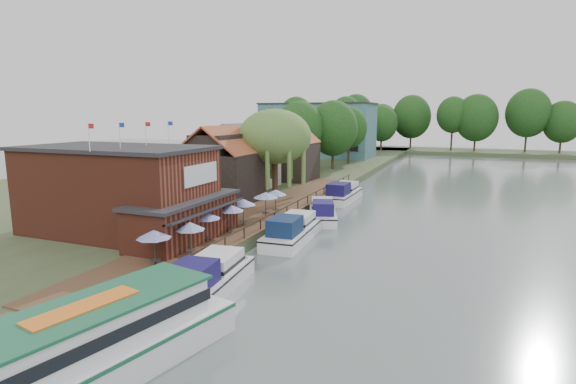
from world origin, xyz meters
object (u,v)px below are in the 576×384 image
at_px(umbrella_5, 266,204).
at_px(umbrella_6, 276,201).
at_px(cottage_c, 291,151).
at_px(cruiser_2, 322,209).
at_px(tour_boat, 69,351).
at_px(umbrella_3, 231,219).
at_px(hotel_block, 318,130).
at_px(umbrella_0, 154,248).
at_px(umbrella_4, 243,212).
at_px(pub, 137,191).
at_px(umbrella_1, 190,239).
at_px(cruiser_1, 292,227).
at_px(swan, 134,325).
at_px(umbrella_2, 206,227).
at_px(cruiser_0, 207,274).
at_px(cottage_b, 239,156).
at_px(cottage_a, 220,164).
at_px(cruiser_3, 343,191).
at_px(willow, 275,153).

bearing_deg(umbrella_5, umbrella_6, 80.47).
xyz_separation_m(cottage_c, cruiser_2, (11.13, -19.22, -4.11)).
bearing_deg(cottage_c, tour_boat, -78.05).
bearing_deg(umbrella_3, hotel_block, 102.37).
distance_m(umbrella_0, umbrella_4, 11.64).
bearing_deg(hotel_block, umbrella_6, -75.56).
height_order(pub, umbrella_1, pub).
xyz_separation_m(cruiser_1, swan, (-1.63, -17.97, -1.02)).
bearing_deg(umbrella_2, cruiser_0, -57.87).
xyz_separation_m(umbrella_5, swan, (2.43, -21.31, -2.07)).
distance_m(cottage_b, umbrella_1, 30.52).
bearing_deg(cottage_a, umbrella_0, -70.74).
distance_m(cottage_c, tour_boat, 52.03).
bearing_deg(cruiser_3, umbrella_3, -98.06).
relative_size(cottage_c, umbrella_2, 3.58).
distance_m(pub, umbrella_6, 13.72).
height_order(willow, umbrella_4, willow).
distance_m(cottage_a, umbrella_6, 9.60).
xyz_separation_m(cottage_a, cruiser_3, (11.39, 10.49, -3.98)).
relative_size(umbrella_4, cruiser_0, 0.23).
height_order(cottage_c, umbrella_3, cottage_c).
height_order(willow, cruiser_0, willow).
bearing_deg(umbrella_3, willow, 101.33).
distance_m(umbrella_0, swan, 6.95).
bearing_deg(cottage_b, umbrella_1, -68.30).
distance_m(willow, umbrella_0, 26.35).
xyz_separation_m(umbrella_1, tour_boat, (3.51, -13.55, -0.63)).
relative_size(cottage_c, tour_boat, 0.56).
height_order(umbrella_5, cruiser_2, umbrella_5).
distance_m(hotel_block, cruiser_2, 59.69).
bearing_deg(willow, umbrella_2, -81.50).
distance_m(cottage_c, cruiser_3, 14.01).
bearing_deg(umbrella_3, swan, -80.00).
height_order(umbrella_5, cruiser_1, umbrella_5).
height_order(cottage_c, tour_boat, cottage_c).
bearing_deg(umbrella_1, cottage_c, 100.99).
height_order(cruiser_0, swan, cruiser_0).
xyz_separation_m(umbrella_3, cruiser_2, (4.25, 11.64, -1.15)).
height_order(hotel_block, umbrella_4, hotel_block).
height_order(cottage_a, umbrella_5, cottage_a).
relative_size(umbrella_2, cruiser_1, 0.23).
bearing_deg(cruiser_2, umbrella_5, -147.14).
distance_m(cottage_c, umbrella_0, 40.51).
distance_m(cruiser_1, tour_boat, 23.03).
distance_m(umbrella_6, cruiser_1, 6.41).
height_order(umbrella_1, umbrella_4, same).
relative_size(umbrella_1, tour_boat, 0.16).
bearing_deg(hotel_block, umbrella_3, -77.63).
bearing_deg(hotel_block, cottage_c, -77.80).
relative_size(umbrella_1, cruiser_0, 0.23).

